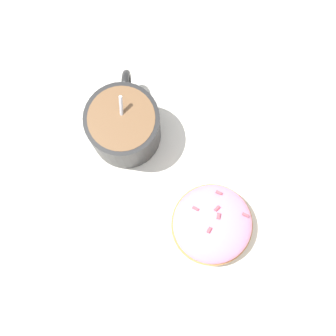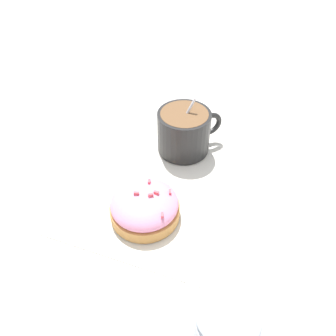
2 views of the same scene
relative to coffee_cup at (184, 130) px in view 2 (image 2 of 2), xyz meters
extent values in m
plane|color=silver|center=(0.08, 0.00, -0.04)|extent=(3.00, 3.00, 0.00)
cube|color=white|center=(0.08, 0.00, -0.04)|extent=(0.32, 0.28, 0.00)
cylinder|color=black|center=(0.00, 0.00, 0.00)|extent=(0.09, 0.09, 0.07)
cylinder|color=brown|center=(0.00, 0.00, 0.03)|extent=(0.08, 0.08, 0.01)
torus|color=black|center=(-0.03, 0.04, 0.00)|extent=(0.04, 0.04, 0.04)
ellipsoid|color=silver|center=(-0.02, 0.02, -0.03)|extent=(0.03, 0.03, 0.01)
cylinder|color=silver|center=(0.00, 0.00, 0.01)|extent=(0.03, 0.04, 0.09)
cylinder|color=#C18442|center=(0.16, -0.01, -0.03)|extent=(0.10, 0.10, 0.02)
ellipsoid|color=pink|center=(0.16, -0.01, -0.02)|extent=(0.09, 0.09, 0.03)
cube|color=#EA4C56|center=(0.13, -0.01, 0.00)|extent=(0.01, 0.00, 0.00)
cube|color=#EA4C56|center=(0.15, 0.01, 0.00)|extent=(0.00, 0.01, 0.00)
cube|color=#EA4C56|center=(0.14, 0.02, 0.00)|extent=(0.01, 0.01, 0.00)
cube|color=#EA4C56|center=(0.16, -0.02, 0.00)|extent=(0.00, 0.01, 0.00)
cube|color=#EA4C56|center=(0.18, 0.02, 0.00)|extent=(0.01, 0.01, 0.00)
cube|color=#EA4C56|center=(0.15, 0.00, 0.00)|extent=(0.01, 0.01, 0.00)
cylinder|color=silver|center=(0.28, 0.13, -0.02)|extent=(0.07, 0.07, 0.05)
ellipsoid|color=silver|center=(0.28, 0.13, 0.01)|extent=(0.06, 0.06, 0.02)
camera|label=1|loc=(0.15, -0.08, 0.54)|focal=50.00mm
camera|label=2|loc=(0.42, 0.11, 0.33)|focal=35.00mm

